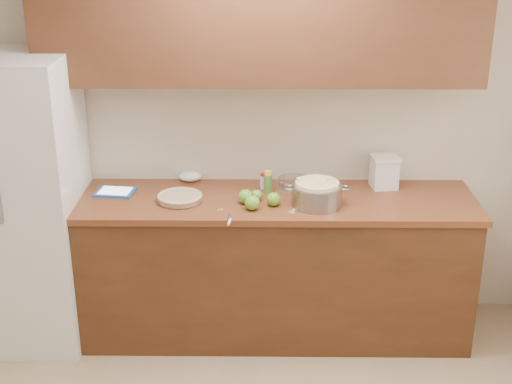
{
  "coord_description": "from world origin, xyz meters",
  "views": [
    {
      "loc": [
        0.03,
        -2.54,
        2.55
      ],
      "look_at": [
        -0.02,
        1.43,
        0.98
      ],
      "focal_mm": 50.0,
      "sensor_mm": 36.0,
      "label": 1
    }
  ],
  "objects_px": {
    "pie": "(180,198)",
    "colander": "(317,194)",
    "flour_canister": "(384,172)",
    "tablet": "(115,192)"
  },
  "relations": [
    {
      "from": "colander",
      "to": "tablet",
      "type": "xyz_separation_m",
      "value": [
        -1.24,
        0.18,
        -0.06
      ]
    },
    {
      "from": "colander",
      "to": "flour_canister",
      "type": "distance_m",
      "value": 0.54
    },
    {
      "from": "colander",
      "to": "tablet",
      "type": "distance_m",
      "value": 1.25
    },
    {
      "from": "pie",
      "to": "flour_canister",
      "type": "bearing_deg",
      "value": 11.43
    },
    {
      "from": "flour_canister",
      "to": "pie",
      "type": "bearing_deg",
      "value": -168.57
    },
    {
      "from": "pie",
      "to": "colander",
      "type": "xyz_separation_m",
      "value": [
        0.82,
        -0.05,
        0.05
      ]
    },
    {
      "from": "colander",
      "to": "tablet",
      "type": "height_order",
      "value": "colander"
    },
    {
      "from": "colander",
      "to": "pie",
      "type": "bearing_deg",
      "value": 176.59
    },
    {
      "from": "flour_canister",
      "to": "colander",
      "type": "bearing_deg",
      "value": -145.53
    },
    {
      "from": "colander",
      "to": "flour_canister",
      "type": "xyz_separation_m",
      "value": [
        0.44,
        0.3,
        0.03
      ]
    }
  ]
}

